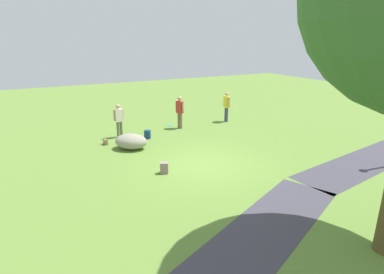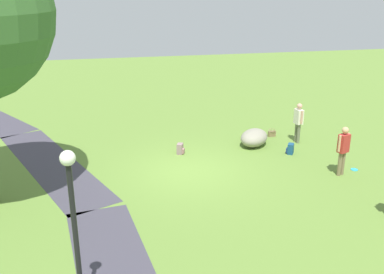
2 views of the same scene
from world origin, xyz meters
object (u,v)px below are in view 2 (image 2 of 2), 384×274
(lamp_post, at_px, (74,219))
(frisbee_on_grass, at_px, (354,170))
(lawn_boulder, at_px, (254,138))
(backpack_by_boulder, at_px, (290,149))
(handbag_on_grass, at_px, (272,133))
(passerby_on_path, at_px, (343,147))
(woman_with_handbag, at_px, (298,120))
(spare_backpack_on_lawn, at_px, (180,149))

(lamp_post, distance_m, frisbee_on_grass, 10.68)
(lawn_boulder, bearing_deg, frisbee_on_grass, -138.62)
(backpack_by_boulder, height_order, frisbee_on_grass, backpack_by_boulder)
(lawn_boulder, height_order, handbag_on_grass, lawn_boulder)
(passerby_on_path, xyz_separation_m, backpack_by_boulder, (2.13, 0.87, -0.80))
(woman_with_handbag, bearing_deg, spare_backpack_on_lawn, 93.07)
(spare_backpack_on_lawn, xyz_separation_m, frisbee_on_grass, (-2.72, -5.65, -0.18))
(lawn_boulder, bearing_deg, backpack_by_boulder, -136.65)
(passerby_on_path, height_order, backpack_by_boulder, passerby_on_path)
(lamp_post, relative_size, frisbee_on_grass, 14.45)
(passerby_on_path, bearing_deg, backpack_by_boulder, 22.18)
(spare_backpack_on_lawn, relative_size, frisbee_on_grass, 1.66)
(passerby_on_path, height_order, frisbee_on_grass, passerby_on_path)
(lawn_boulder, distance_m, spare_backpack_on_lawn, 3.03)
(lawn_boulder, bearing_deg, lamp_post, 142.19)
(woman_with_handbag, xyz_separation_m, spare_backpack_on_lawn, (-0.26, 4.85, -0.75))
(lamp_post, relative_size, spare_backpack_on_lawn, 8.71)
(lawn_boulder, distance_m, frisbee_on_grass, 3.99)
(passerby_on_path, relative_size, handbag_on_grass, 5.16)
(lamp_post, height_order, frisbee_on_grass, lamp_post)
(backpack_by_boulder, bearing_deg, lamp_post, 133.71)
(handbag_on_grass, bearing_deg, lawn_boulder, 128.10)
(backpack_by_boulder, relative_size, spare_backpack_on_lawn, 1.00)
(lamp_post, xyz_separation_m, passerby_on_path, (5.00, -8.34, -1.16))
(woman_with_handbag, relative_size, passerby_on_path, 0.95)
(woman_with_handbag, bearing_deg, lamp_post, 135.05)
(backpack_by_boulder, xyz_separation_m, frisbee_on_grass, (-1.86, -1.57, -0.18))
(handbag_on_grass, bearing_deg, lamp_post, 140.54)
(woman_with_handbag, bearing_deg, frisbee_on_grass, -164.96)
(frisbee_on_grass, bearing_deg, woman_with_handbag, 15.04)
(lawn_boulder, relative_size, frisbee_on_grass, 7.07)
(lamp_post, xyz_separation_m, handbag_on_grass, (9.12, -7.51, -2.01))
(passerby_on_path, relative_size, spare_backpack_on_lawn, 4.27)
(woman_with_handbag, distance_m, spare_backpack_on_lawn, 4.91)
(backpack_by_boulder, bearing_deg, woman_with_handbag, -34.69)
(lamp_post, distance_m, spare_backpack_on_lawn, 8.90)
(lamp_post, height_order, passerby_on_path, lamp_post)
(lamp_post, height_order, handbag_on_grass, lamp_post)
(passerby_on_path, height_order, handbag_on_grass, passerby_on_path)
(lawn_boulder, distance_m, passerby_on_path, 3.84)
(handbag_on_grass, bearing_deg, passerby_on_path, -168.60)
(woman_with_handbag, bearing_deg, lawn_boulder, 89.78)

